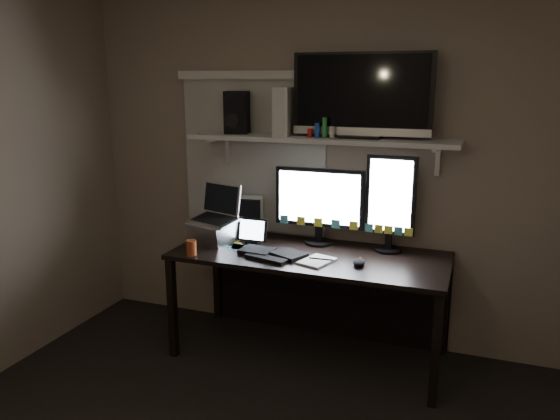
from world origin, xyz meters
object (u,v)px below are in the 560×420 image
at_px(monitor_landscape, 319,206).
at_px(laptop, 214,214).
at_px(desk, 315,273).
at_px(keyboard, 273,253).
at_px(game_console, 285,111).
at_px(monitor_portrait, 390,203).
at_px(mouse, 359,262).
at_px(speaker, 237,112).
at_px(tv, 362,96).
at_px(cup, 191,248).
at_px(tablet, 253,231).

relative_size(monitor_landscape, laptop, 1.57).
xyz_separation_m(desk, keyboard, (-0.22, -0.23, 0.19)).
bearing_deg(game_console, laptop, -164.58).
distance_m(monitor_portrait, mouse, 0.49).
relative_size(monitor_landscape, speaker, 2.14).
bearing_deg(tv, mouse, -75.60).
height_order(keyboard, tv, tv).
bearing_deg(cup, keyboard, 21.26).
height_order(monitor_landscape, mouse, monitor_landscape).
bearing_deg(keyboard, speaker, 154.31).
xyz_separation_m(desk, tv, (0.27, 0.09, 1.20)).
bearing_deg(laptop, keyboard, 1.85).
distance_m(desk, monitor_landscape, 0.46).
distance_m(keyboard, laptop, 0.54).
bearing_deg(tv, monitor_portrait, 6.10).
bearing_deg(monitor_landscape, tv, -5.41).
height_order(desk, laptop, laptop).
xyz_separation_m(monitor_landscape, mouse, (0.37, -0.36, -0.25)).
height_order(monitor_portrait, mouse, monitor_portrait).
bearing_deg(speaker, cup, -116.34).
xyz_separation_m(mouse, tv, (-0.09, 0.34, 1.00)).
height_order(tablet, cup, tablet).
distance_m(tablet, cup, 0.46).
xyz_separation_m(keyboard, game_console, (-0.03, 0.33, 0.90)).
relative_size(tablet, game_console, 0.67).
xyz_separation_m(game_console, speaker, (-0.36, 0.01, -0.01)).
bearing_deg(mouse, laptop, 164.02).
bearing_deg(keyboard, monitor_landscape, 73.32).
relative_size(desk, laptop, 4.53).
height_order(monitor_landscape, tv, tv).
xyz_separation_m(desk, laptop, (-0.71, -0.10, 0.38)).
xyz_separation_m(keyboard, speaker, (-0.39, 0.33, 0.88)).
xyz_separation_m(tablet, speaker, (-0.18, 0.16, 0.80)).
height_order(mouse, tv, tv).
bearing_deg(cup, monitor_portrait, 24.39).
xyz_separation_m(tablet, game_console, (0.18, 0.16, 0.82)).
height_order(desk, monitor_portrait, monitor_portrait).
height_order(monitor_landscape, game_console, game_console).
bearing_deg(monitor_portrait, tablet, -165.71).
relative_size(monitor_portrait, game_console, 2.05).
bearing_deg(monitor_landscape, mouse, -45.21).
bearing_deg(tablet, monitor_portrait, 11.65).
xyz_separation_m(mouse, tablet, (-0.79, 0.19, 0.07)).
relative_size(monitor_landscape, mouse, 5.45).
distance_m(monitor_portrait, cup, 1.34).
bearing_deg(laptop, cup, -73.31).
bearing_deg(desk, laptop, -172.06).
bearing_deg(mouse, tablet, 158.51).
relative_size(mouse, laptop, 0.29).
bearing_deg(monitor_portrait, laptop, -166.30).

